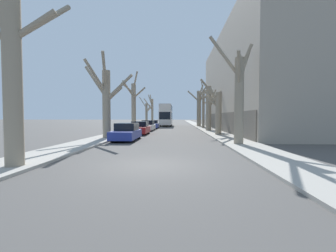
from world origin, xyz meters
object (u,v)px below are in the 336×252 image
Objects in this scene: street_tree_left_4 at (152,110)px; street_tree_right_0 at (239,94)px; street_tree_left_0 at (12,65)px; parked_car_1 at (140,128)px; street_tree_right_4 at (199,106)px; parked_car_2 at (148,126)px; street_tree_left_3 at (146,114)px; parked_car_3 at (153,125)px; street_tree_left_1 at (106,99)px; street_tree_right_1 at (216,109)px; street_tree_right_3 at (204,108)px; street_tree_left_2 at (133,104)px; parked_car_0 at (127,132)px; street_tree_right_2 at (210,107)px; double_decker_bus at (166,114)px.

street_tree_right_0 is (10.72, -39.52, -0.05)m from street_tree_left_4.
street_tree_left_0 is 17.40m from parked_car_1.
street_tree_left_4 is 0.84× the size of street_tree_right_4.
parked_car_2 is at bearing 117.49° from street_tree_right_0.
street_tree_left_3 is 1.37× the size of parked_car_3.
street_tree_left_4 is at bearing 95.42° from parked_car_2.
street_tree_right_4 is (10.72, -9.49, 0.49)m from street_tree_left_4.
street_tree_left_1 is 35.33m from street_tree_left_4.
street_tree_right_1 is (10.60, -31.18, -0.84)m from street_tree_left_4.
street_tree_left_1 is 1.68× the size of parked_car_3.
street_tree_right_3 is 9.11m from parked_car_3.
street_tree_left_2 is at bearing 143.27° from street_tree_right_1.
parked_car_1 is at bearing -90.00° from parked_car_2.
street_tree_right_2 is at bearing 55.32° from parked_car_0.
street_tree_left_2 reaches higher than street_tree_right_0.
street_tree_left_1 is at bearing -90.27° from street_tree_left_2.
street_tree_right_1 is at bearing -43.79° from parked_car_2.
street_tree_left_3 reaches higher than parked_car_0.
street_tree_right_3 is 2.00× the size of parked_car_1.
street_tree_left_2 is 3.73m from parked_car_2.
parked_car_2 is (-8.53, 16.39, -2.87)m from street_tree_right_0.
street_tree_right_3 reaches higher than parked_car_2.
street_tree_right_1 is 0.68× the size of street_tree_right_4.
street_tree_right_3 is at bearing 66.25° from parked_car_0.
street_tree_left_1 is 0.73× the size of double_decker_bus.
double_decker_bus is at bearing 86.69° from parked_car_0.
parked_car_0 is at bearing -86.56° from street_tree_left_4.
street_tree_right_1 is at bearing -92.27° from street_tree_right_2.
street_tree_left_0 is 1.63× the size of parked_car_2.
street_tree_left_2 is at bearing 98.87° from parked_car_0.
street_tree_right_2 is 1.51× the size of parked_car_1.
street_tree_left_4 is (-0.29, 46.92, -0.35)m from street_tree_left_0.
street_tree_left_3 is 0.98× the size of street_tree_right_2.
street_tree_right_3 is at bearing 3.83° from parked_car_3.
street_tree_left_1 is at bearing 158.47° from street_tree_right_0.
street_tree_left_1 is 18.25m from parked_car_3.
street_tree_right_0 is at bearing -69.66° from street_tree_left_3.
street_tree_right_1 is at bearing -90.31° from street_tree_right_4.
street_tree_right_1 is at bearing -62.53° from street_tree_left_3.
street_tree_right_3 reaches higher than parked_car_0.
street_tree_right_4 reaches higher than street_tree_left_4.
double_decker_bus is at bearing 52.03° from street_tree_left_3.
parked_car_0 is at bearing -113.75° from street_tree_right_3.
parked_car_3 is at bearing 121.41° from street_tree_right_1.
parked_car_0 is (-8.40, -5.28, -2.09)m from street_tree_right_1.
parked_car_1 is at bearing -72.68° from street_tree_left_2.
parked_car_2 is (-8.40, 8.05, -2.08)m from street_tree_right_1.
street_tree_left_3 is 10.71m from street_tree_right_4.
street_tree_left_4 reaches higher than parked_car_3.
street_tree_right_4 is at bearing 58.01° from parked_car_2.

